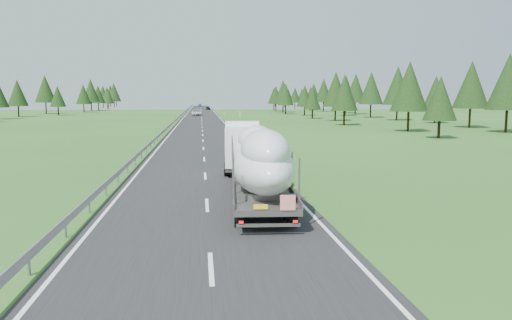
{
  "coord_description": "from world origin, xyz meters",
  "views": [
    {
      "loc": [
        -0.25,
        -14.69,
        5.18
      ],
      "look_at": [
        2.6,
        10.99,
        1.92
      ],
      "focal_mm": 35.0,
      "sensor_mm": 36.0,
      "label": 1
    }
  ],
  "objects": [
    {
      "name": "tree_line_right",
      "position": [
        40.57,
        110.71,
        6.97
      ],
      "size": [
        28.36,
        312.68,
        12.45
      ],
      "color": "black",
      "rests_on": "ground"
    },
    {
      "name": "boat_truck",
      "position": [
        2.6,
        11.7,
        2.09
      ],
      "size": [
        3.41,
        18.72,
        3.86
      ],
      "color": "white",
      "rests_on": "ground"
    },
    {
      "name": "highway_sign",
      "position": [
        7.2,
        80.0,
        1.81
      ],
      "size": [
        0.08,
        0.9,
        2.6
      ],
      "color": "slate",
      "rests_on": "ground"
    },
    {
      "name": "marker_posts",
      "position": [
        6.5,
        155.0,
        0.54
      ],
      "size": [
        0.13,
        350.08,
        1.0
      ],
      "color": "silver",
      "rests_on": "ground"
    },
    {
      "name": "road_surface",
      "position": [
        0.0,
        100.0,
        0.01
      ],
      "size": [
        10.0,
        400.0,
        0.02
      ],
      "primitive_type": "cube",
      "color": "black",
      "rests_on": "ground"
    },
    {
      "name": "distant_van",
      "position": [
        -1.33,
        128.15,
        0.84
      ],
      "size": [
        2.91,
        6.11,
        1.68
      ],
      "primitive_type": "imported",
      "rotation": [
        0.0,
        0.0,
        0.02
      ],
      "color": "silver",
      "rests_on": "ground"
    },
    {
      "name": "tree_line_left",
      "position": [
        -45.18,
        133.22,
        6.92
      ],
      "size": [
        14.68,
        311.89,
        12.59
      ],
      "color": "black",
      "rests_on": "ground"
    },
    {
      "name": "distant_car_dark",
      "position": [
        2.89,
        196.05,
        0.74
      ],
      "size": [
        2.1,
        4.49,
        1.49
      ],
      "primitive_type": "imported",
      "rotation": [
        0.0,
        0.0,
        0.08
      ],
      "color": "black",
      "rests_on": "ground"
    },
    {
      "name": "guardrail",
      "position": [
        -5.3,
        99.94,
        0.6
      ],
      "size": [
        0.1,
        400.0,
        0.76
      ],
      "color": "slate",
      "rests_on": "ground"
    },
    {
      "name": "ground",
      "position": [
        0.0,
        0.0,
        0.0
      ],
      "size": [
        400.0,
        400.0,
        0.0
      ],
      "primitive_type": "plane",
      "color": "#27521B",
      "rests_on": "ground"
    },
    {
      "name": "distant_car_blue",
      "position": [
        -0.54,
        269.92,
        0.79
      ],
      "size": [
        1.97,
        4.89,
        1.58
      ],
      "primitive_type": "imported",
      "rotation": [
        0.0,
        0.0,
        -0.06
      ],
      "color": "#1C214F",
      "rests_on": "ground"
    }
  ]
}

